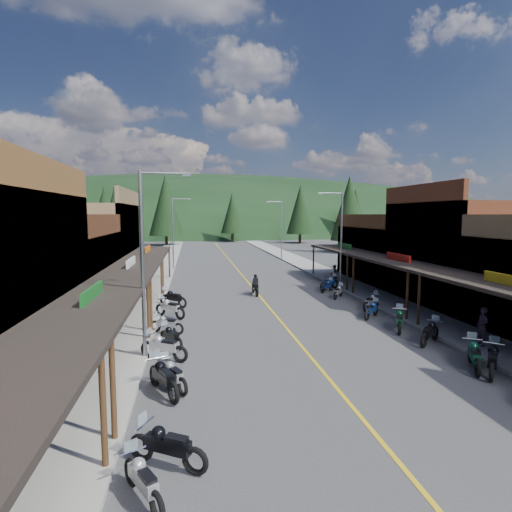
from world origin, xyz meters
name	(u,v)px	position (x,y,z in m)	size (l,w,h in m)	color
ground	(277,317)	(0.00, 0.00, 0.00)	(220.00, 220.00, 0.00)	#38383A
centerline	(239,271)	(0.00, 20.00, 0.01)	(0.15, 90.00, 0.01)	gold
sidewalk_west	(157,272)	(-8.70, 20.00, 0.07)	(3.40, 94.00, 0.15)	gray
sidewalk_east	(315,268)	(8.70, 20.00, 0.07)	(3.40, 94.00, 0.15)	gray
shop_west_2	(42,277)	(-13.75, 1.70, 2.53)	(10.90, 9.00, 6.20)	#3F2111
shop_west_3	(84,247)	(-13.78, 11.30, 3.52)	(10.90, 10.20, 8.20)	brown
shop_east_2	(466,253)	(13.78, 1.70, 3.52)	(10.90, 9.00, 8.20)	#562B19
shop_east_3	(396,254)	(13.75, 11.30, 2.53)	(10.90, 10.20, 6.20)	#4C2D16
streetlight_0	(146,256)	(-6.95, -6.00, 4.46)	(2.16, 0.18, 8.00)	gray
streetlight_1	(174,230)	(-6.95, 22.00, 4.46)	(2.16, 0.18, 8.00)	gray
streetlight_2	(340,236)	(6.95, 8.00, 4.46)	(2.16, 0.18, 8.00)	gray
streetlight_3	(281,227)	(6.95, 30.00, 4.46)	(2.16, 0.18, 8.00)	gray
ridge_hill	(204,230)	(0.00, 135.00, 0.00)	(310.00, 140.00, 60.00)	black
pine_0	(10,213)	(-40.00, 62.00, 6.48)	(5.04, 5.04, 11.00)	black
pine_1	(105,209)	(-24.00, 70.00, 7.24)	(5.88, 5.88, 12.50)	black
pine_2	(166,205)	(-10.00, 58.00, 7.99)	(6.72, 6.72, 14.00)	black
pine_3	(232,213)	(4.00, 66.00, 6.48)	(5.04, 5.04, 11.00)	black
pine_4	(300,209)	(18.00, 60.00, 7.24)	(5.88, 5.88, 12.50)	black
pine_5	(349,207)	(34.00, 72.00, 7.99)	(6.72, 6.72, 14.00)	black
pine_6	(411,213)	(46.00, 64.00, 6.48)	(5.04, 5.04, 11.00)	black
pine_7	(74,210)	(-32.00, 76.00, 7.24)	(5.88, 5.88, 12.50)	black
pine_8	(76,216)	(-22.00, 40.00, 5.98)	(4.48, 4.48, 10.00)	black
pine_9	(355,213)	(24.00, 45.00, 6.38)	(4.93, 4.93, 10.80)	black
pine_10	(116,211)	(-18.00, 50.00, 6.78)	(5.38, 5.38, 11.60)	black
pine_11	(349,208)	(20.00, 38.00, 7.19)	(5.82, 5.82, 12.40)	black
bike_west_1	(143,479)	(-6.16, -14.84, 0.55)	(0.64, 1.91, 1.09)	#A09FA5
bike_west_2	(167,444)	(-5.71, -13.72, 0.62)	(0.72, 2.17, 1.24)	black
bike_west_3	(163,376)	(-6.08, -9.62, 0.67)	(0.78, 2.35, 1.34)	black
bike_west_4	(173,373)	(-5.78, -9.20, 0.58)	(0.67, 2.02, 1.15)	#939498
bike_west_5	(164,346)	(-6.29, -6.27, 0.64)	(0.75, 2.25, 1.29)	#9B9CA0
bike_west_6	(171,335)	(-6.07, -4.55, 0.55)	(0.64, 1.92, 1.10)	black
bike_west_7	(167,323)	(-6.41, -2.37, 0.55)	(0.64, 1.93, 1.10)	gray
bike_west_8	(170,307)	(-6.40, 0.86, 0.66)	(0.77, 2.32, 1.33)	#A6A7AB
bike_west_9	(173,297)	(-6.34, 3.74, 0.65)	(0.76, 2.28, 1.30)	black
bike_east_3	(493,358)	(6.39, -9.89, 0.65)	(0.76, 2.28, 1.30)	black
bike_east_4	(474,354)	(6.04, -9.32, 0.65)	(0.76, 2.27, 1.30)	#0E462E
bike_east_5	(430,331)	(6.16, -6.12, 0.62)	(0.73, 2.18, 1.24)	black
bike_east_6	(399,319)	(5.81, -3.90, 0.65)	(0.75, 2.26, 1.29)	#0D441E
bike_east_7	(372,309)	(5.52, -1.18, 0.56)	(0.65, 1.96, 1.12)	navy
bike_east_8	(371,301)	(6.43, 0.79, 0.58)	(0.67, 2.01, 1.15)	gray
bike_east_9	(338,291)	(5.63, 4.61, 0.53)	(0.62, 1.86, 1.06)	gray
bike_east_10	(327,285)	(5.59, 6.98, 0.54)	(0.63, 1.88, 1.07)	navy
bike_east_11	(329,282)	(6.13, 7.97, 0.64)	(0.74, 2.23, 1.27)	navy
rider_on_bike	(255,286)	(-0.27, 6.77, 0.66)	(0.80, 2.20, 1.65)	black
pedestrian_east_a	(482,326)	(8.14, -7.11, 1.06)	(0.66, 0.44, 1.82)	#291E2D
pedestrian_east_b	(334,274)	(7.42, 10.39, 0.94)	(0.77, 0.44, 1.58)	brown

